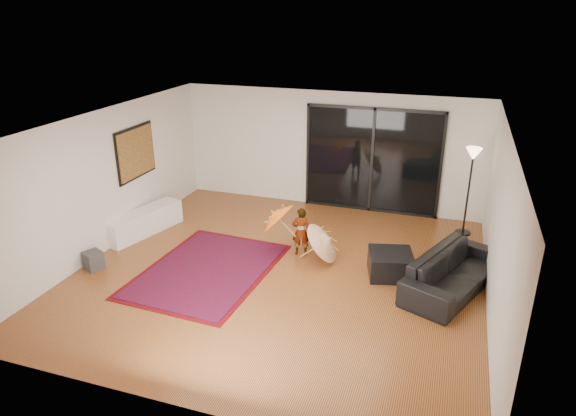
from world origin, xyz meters
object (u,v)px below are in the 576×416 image
at_px(ottoman, 390,264).
at_px(sofa, 453,272).
at_px(child, 301,231).
at_px(media_console, 144,222).

bearing_deg(ottoman, sofa, -8.53).
relative_size(sofa, child, 2.36).
bearing_deg(ottoman, media_console, 178.07).
bearing_deg(child, ottoman, 152.43).
xyz_separation_m(media_console, child, (3.40, 0.11, 0.23)).
bearing_deg(media_console, sofa, 12.12).
height_order(media_console, child, child).
height_order(media_console, sofa, sofa).
xyz_separation_m(media_console, ottoman, (5.14, -0.17, -0.03)).
bearing_deg(media_console, child, 17.07).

